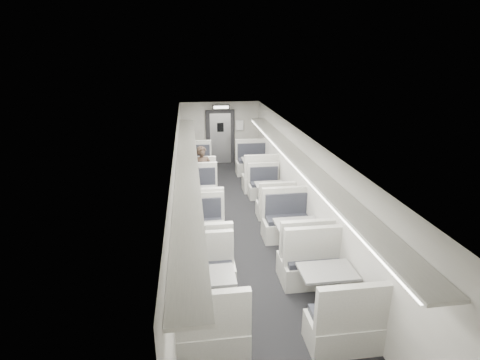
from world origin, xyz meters
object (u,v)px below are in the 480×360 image
object	(u,v)px
booth_right_a	(256,170)
booth_right_b	(269,195)
booth_right_c	(296,239)
booth_left_c	(203,243)
booth_left_a	(197,172)
booth_left_d	(208,295)
passenger	(203,173)
exit_sign	(221,107)
booth_left_b	(200,203)
vestibule_door	(220,137)
booth_right_d	(326,290)

from	to	relation	value
booth_right_a	booth_right_b	xyz separation A→B (m)	(0.00, -2.14, -0.06)
booth_right_c	booth_left_c	bearing A→B (deg)	175.42
booth_left_a	booth_right_b	xyz separation A→B (m)	(2.00, -2.18, -0.06)
booth_left_d	booth_right_c	xyz separation A→B (m)	(2.00, 1.65, 0.00)
booth_right_b	passenger	world-z (taller)	passenger
booth_right_b	exit_sign	world-z (taller)	exit_sign
booth_left_c	booth_right_c	world-z (taller)	booth_right_c
booth_left_c	booth_right_a	size ratio (longest dim) A/B	0.94
booth_left_c	passenger	distance (m)	3.57
booth_left_a	booth_right_a	size ratio (longest dim) A/B	1.00
booth_left_a	booth_left_b	distance (m)	2.68
booth_left_a	exit_sign	size ratio (longest dim) A/B	3.71
vestibule_door	booth_left_c	bearing A→B (deg)	-98.04
booth_right_a	booth_right_d	xyz separation A→B (m)	(0.00, -6.72, -0.01)
booth_left_a	exit_sign	world-z (taller)	exit_sign
booth_left_b	booth_right_d	xyz separation A→B (m)	(2.00, -4.09, -0.00)
booth_left_c	exit_sign	bearing A→B (deg)	81.37
booth_left_c	booth_right_b	bearing A→B (deg)	52.74
booth_left_c	booth_left_d	size ratio (longest dim) A/B	0.96
booth_left_c	booth_right_b	xyz separation A→B (m)	(2.00, 2.63, -0.04)
booth_left_b	exit_sign	world-z (taller)	exit_sign
booth_left_a	exit_sign	bearing A→B (deg)	60.67
booth_right_d	passenger	distance (m)	5.81
passenger	exit_sign	xyz separation A→B (m)	(0.84, 3.05, 1.48)
booth_right_b	booth_left_d	bearing A→B (deg)	-114.23
booth_right_a	passenger	bearing A→B (deg)	-146.19
booth_right_c	exit_sign	bearing A→B (deg)	98.42
booth_right_b	exit_sign	size ratio (longest dim) A/B	3.13
booth_left_a	booth_left_c	size ratio (longest dim) A/B	1.07
booth_left_c	booth_right_d	xyz separation A→B (m)	(2.00, -1.95, 0.02)
booth_left_b	booth_right_b	xyz separation A→B (m)	(2.00, 0.50, -0.06)
booth_left_b	vestibule_door	bearing A→B (deg)	78.57
booth_right_c	vestibule_door	distance (m)	7.34
booth_left_a	passenger	world-z (taller)	passenger
booth_left_d	booth_right_d	xyz separation A→B (m)	(2.00, -0.14, 0.00)
booth_left_b	exit_sign	bearing A→B (deg)	77.36
booth_left_a	exit_sign	distance (m)	2.77
booth_right_c	vestibule_door	size ratio (longest dim) A/B	1.08
booth_right_d	booth_left_d	bearing A→B (deg)	176.03
booth_left_d	booth_right_a	xyz separation A→B (m)	(2.00, 6.59, 0.01)
booth_left_b	vestibule_door	distance (m)	5.09
booth_left_c	booth_right_d	size ratio (longest dim) A/B	0.96
booth_right_a	booth_right_b	distance (m)	2.14
booth_left_a	booth_right_c	xyz separation A→B (m)	(2.00, -4.97, -0.00)
booth_left_d	booth_right_c	world-z (taller)	booth_right_c
booth_left_a	booth_right_b	bearing A→B (deg)	-47.51
booth_right_d	passenger	bearing A→B (deg)	108.54
booth_left_a	booth_left_c	distance (m)	4.81
booth_left_b	booth_right_c	world-z (taller)	booth_right_c
booth_left_c	vestibule_door	size ratio (longest dim) A/B	1.03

